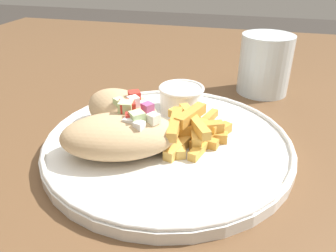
# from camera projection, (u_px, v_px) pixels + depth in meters

# --- Properties ---
(table) EXTENTS (1.49, 1.49, 0.70)m
(table) POSITION_uv_depth(u_px,v_px,m) (173.00, 192.00, 0.43)
(table) COLOR brown
(table) RESTS_ON ground_plane
(plate) EXTENTS (0.31, 0.31, 0.02)m
(plate) POSITION_uv_depth(u_px,v_px,m) (168.00, 143.00, 0.42)
(plate) COLOR white
(plate) RESTS_ON table
(pita_sandwich_near) EXTENTS (0.15, 0.12, 0.06)m
(pita_sandwich_near) POSITION_uv_depth(u_px,v_px,m) (120.00, 135.00, 0.38)
(pita_sandwich_near) COLOR tan
(pita_sandwich_near) RESTS_ON plate
(pita_sandwich_far) EXTENTS (0.14, 0.12, 0.06)m
(pita_sandwich_far) POSITION_uv_depth(u_px,v_px,m) (123.00, 112.00, 0.42)
(pita_sandwich_far) COLOR tan
(pita_sandwich_far) RESTS_ON plate
(fries_pile) EXTENTS (0.09, 0.12, 0.04)m
(fries_pile) POSITION_uv_depth(u_px,v_px,m) (192.00, 132.00, 0.41)
(fries_pile) COLOR #E5B251
(fries_pile) RESTS_ON plate
(sauce_ramekin) EXTENTS (0.07, 0.07, 0.04)m
(sauce_ramekin) POSITION_uv_depth(u_px,v_px,m) (181.00, 97.00, 0.48)
(sauce_ramekin) COLOR white
(sauce_ramekin) RESTS_ON plate
(water_glass) EXTENTS (0.09, 0.09, 0.10)m
(water_glass) POSITION_uv_depth(u_px,v_px,m) (264.00, 67.00, 0.57)
(water_glass) COLOR silver
(water_glass) RESTS_ON table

